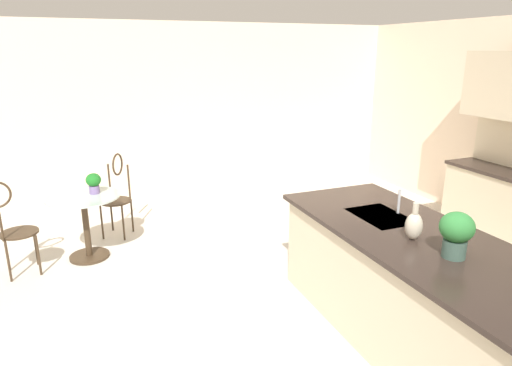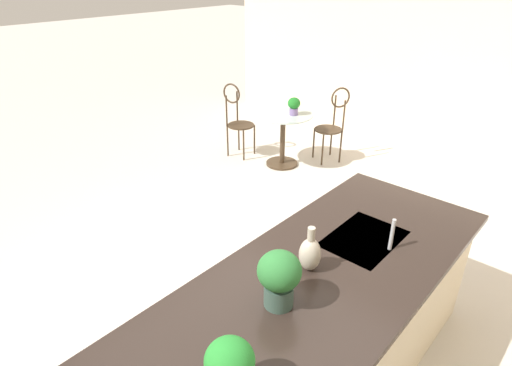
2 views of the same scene
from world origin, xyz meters
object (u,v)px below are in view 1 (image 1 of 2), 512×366
Objects in this scene: chair_by_island at (117,191)px; vase_on_counter at (414,225)px; bistro_table at (86,221)px; potted_plant_counter_near at (456,232)px; chair_near_window at (11,224)px; potted_plant_on_table at (94,182)px.

vase_on_counter is (3.23, 1.87, 0.46)m from chair_by_island.
potted_plant_counter_near is at bearing 37.95° from bistro_table.
bistro_table is 3.84m from potted_plant_counter_near.
chair_near_window is 1.00× the size of chair_by_island.
potted_plant_on_table is 3.44m from vase_on_counter.
potted_plant_on_table reaches higher than bistro_table.
chair_near_window reaches higher than potted_plant_on_table.
bistro_table is 0.77× the size of chair_by_island.
potted_plant_counter_near is 0.36m from vase_on_counter.
potted_plant_counter_near reaches higher than bistro_table.
chair_near_window is 3.19× the size of potted_plant_counter_near.
potted_plant_on_table is at bearing -27.14° from chair_by_island.
potted_plant_counter_near is at bearing 8.27° from vase_on_counter.
chair_by_island is (-0.74, 1.12, 0.00)m from chair_near_window.
potted_plant_counter_near reaches higher than chair_by_island.
chair_near_window is 4.48× the size of potted_plant_on_table.
chair_by_island is 3.76m from vase_on_counter.
potted_plant_counter_near reaches higher than potted_plant_on_table.
potted_plant_on_table is at bearing 113.45° from bistro_table.
chair_near_window reaches higher than bistro_table.
bistro_table is at bearing 101.55° from chair_near_window.
chair_near_window is 3.91m from vase_on_counter.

